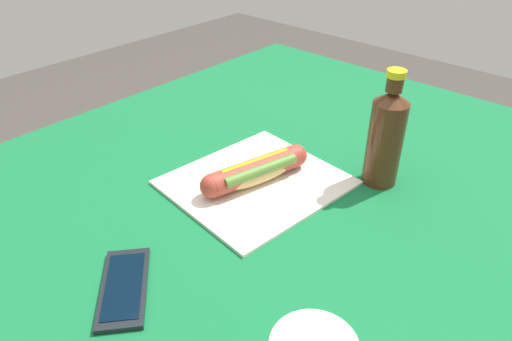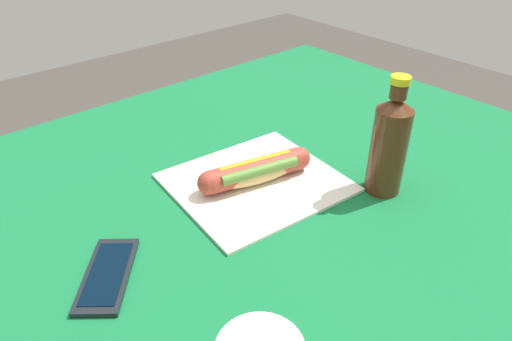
% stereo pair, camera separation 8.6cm
% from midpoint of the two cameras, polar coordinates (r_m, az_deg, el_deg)
% --- Properties ---
extents(dining_table, '(1.22, 0.99, 0.77)m').
position_cam_midpoint_polar(dining_table, '(1.00, 4.59, -5.83)').
color(dining_table, brown).
rests_on(dining_table, ground).
extents(paper_wrapper, '(0.32, 0.30, 0.01)m').
position_cam_midpoint_polar(paper_wrapper, '(0.87, 2.81, -1.58)').
color(paper_wrapper, silver).
rests_on(paper_wrapper, dining_table).
extents(hot_dog, '(0.22, 0.09, 0.05)m').
position_cam_midpoint_polar(hot_dog, '(0.86, 2.89, -0.14)').
color(hot_dog, '#DBB26B').
rests_on(hot_dog, paper_wrapper).
extents(cell_phone, '(0.14, 0.15, 0.01)m').
position_cam_midpoint_polar(cell_phone, '(0.71, -14.42, -12.41)').
color(cell_phone, black).
rests_on(cell_phone, dining_table).
extents(soda_bottle, '(0.06, 0.06, 0.22)m').
position_cam_midpoint_polar(soda_bottle, '(0.85, 18.83, 3.03)').
color(soda_bottle, '#4C2814').
rests_on(soda_bottle, dining_table).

